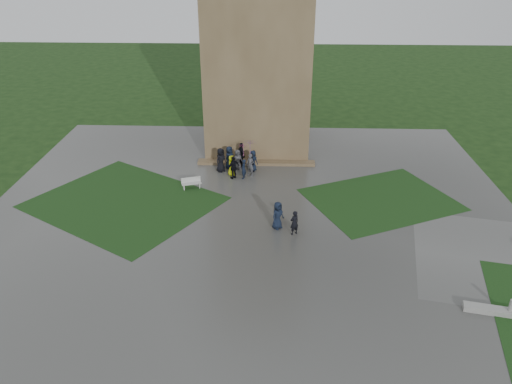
{
  "coord_description": "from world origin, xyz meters",
  "views": [
    {
      "loc": [
        1.26,
        -24.63,
        15.53
      ],
      "look_at": [
        0.24,
        3.49,
        1.2
      ],
      "focal_mm": 35.0,
      "sensor_mm": 36.0,
      "label": 1
    }
  ],
  "objects_px": {
    "bench": "(191,183)",
    "pedestrian_near": "(294,223)",
    "tower": "(258,34)",
    "pedestrian_mid": "(278,215)"
  },
  "relations": [
    {
      "from": "tower",
      "to": "pedestrian_near",
      "type": "height_order",
      "value": "tower"
    },
    {
      "from": "bench",
      "to": "pedestrian_near",
      "type": "height_order",
      "value": "pedestrian_near"
    },
    {
      "from": "pedestrian_mid",
      "to": "pedestrian_near",
      "type": "height_order",
      "value": "pedestrian_mid"
    },
    {
      "from": "pedestrian_near",
      "to": "tower",
      "type": "bearing_deg",
      "value": -112.5
    },
    {
      "from": "bench",
      "to": "pedestrian_mid",
      "type": "distance_m",
      "value": 7.89
    },
    {
      "from": "tower",
      "to": "bench",
      "type": "bearing_deg",
      "value": -116.45
    },
    {
      "from": "tower",
      "to": "bench",
      "type": "relative_size",
      "value": 12.8
    },
    {
      "from": "bench",
      "to": "pedestrian_mid",
      "type": "relative_size",
      "value": 0.81
    },
    {
      "from": "bench",
      "to": "tower",
      "type": "bearing_deg",
      "value": 45.96
    },
    {
      "from": "bench",
      "to": "pedestrian_near",
      "type": "relative_size",
      "value": 0.92
    }
  ]
}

